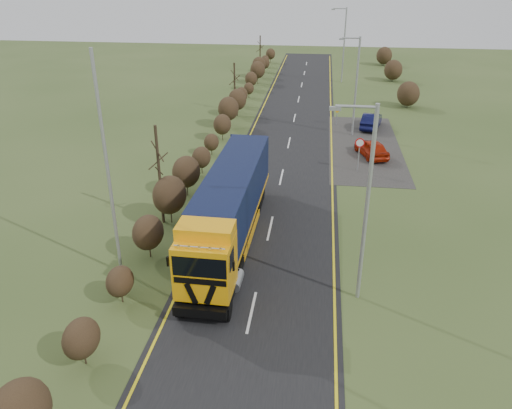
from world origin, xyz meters
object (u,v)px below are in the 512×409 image
object	(u,v)px
car_red_hatchback	(372,148)
speed_sign	(359,148)
lorry	(230,205)
streetlight_near	(365,199)
car_blue_sedan	(371,121)

from	to	relation	value
car_red_hatchback	speed_sign	distance (m)	3.85
lorry	streetlight_near	size ratio (longest dim) A/B	1.61
lorry	car_blue_sedan	size ratio (longest dim) A/B	3.39
streetlight_near	speed_sign	distance (m)	16.50
lorry	car_red_hatchback	xyz separation A→B (m)	(8.90, 15.33, -1.63)
car_blue_sedan	speed_sign	distance (m)	11.71
speed_sign	lorry	bearing A→B (deg)	-122.68
speed_sign	car_blue_sedan	bearing A→B (deg)	80.86
car_red_hatchback	streetlight_near	size ratio (longest dim) A/B	0.45
streetlight_near	car_red_hatchback	bearing A→B (deg)	83.53
car_red_hatchback	streetlight_near	xyz separation A→B (m)	(-2.22, -19.61, 4.36)
car_red_hatchback	car_blue_sedan	world-z (taller)	car_blue_sedan
car_red_hatchback	car_blue_sedan	bearing A→B (deg)	-112.82
car_blue_sedan	streetlight_near	distance (m)	28.15
car_blue_sedan	lorry	bearing A→B (deg)	80.42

